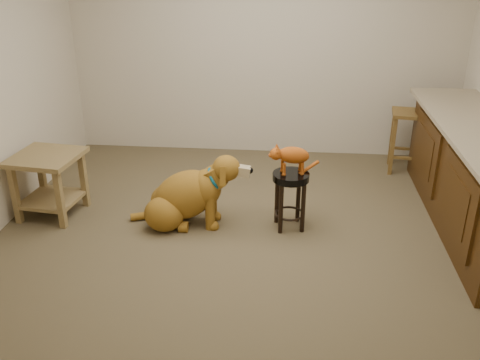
# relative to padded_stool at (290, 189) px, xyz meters

# --- Properties ---
(floor) EXTENTS (4.50, 4.00, 0.01)m
(floor) POSITION_rel_padded_stool_xyz_m (-0.33, -0.11, -0.38)
(floor) COLOR brown
(floor) RESTS_ON ground
(room_shell) EXTENTS (4.54, 4.04, 2.62)m
(room_shell) POSITION_rel_padded_stool_xyz_m (-0.33, -0.11, 1.30)
(room_shell) COLOR #C3B69D
(room_shell) RESTS_ON ground
(cabinet_run) EXTENTS (0.70, 2.56, 0.94)m
(cabinet_run) POSITION_rel_padded_stool_xyz_m (1.62, 0.19, 0.06)
(cabinet_run) COLOR #3F250B
(cabinet_run) RESTS_ON ground
(padded_stool) EXTENTS (0.32, 0.32, 0.53)m
(padded_stool) POSITION_rel_padded_stool_xyz_m (0.00, 0.00, 0.00)
(padded_stool) COLOR black
(padded_stool) RESTS_ON ground
(wood_stool) EXTENTS (0.42, 0.42, 0.68)m
(wood_stool) POSITION_rel_padded_stool_xyz_m (1.27, 1.42, -0.02)
(wood_stool) COLOR brown
(wood_stool) RESTS_ON ground
(side_table) EXTENTS (0.64, 0.64, 0.60)m
(side_table) POSITION_rel_padded_stool_xyz_m (-2.23, 0.05, 0.02)
(side_table) COLOR brown
(side_table) RESTS_ON ground
(golden_retriever) EXTENTS (1.14, 0.56, 0.72)m
(golden_retriever) POSITION_rel_padded_stool_xyz_m (-0.93, -0.01, -0.11)
(golden_retriever) COLOR brown
(golden_retriever) RESTS_ON ground
(tabby_kitten) EXTENTS (0.45, 0.25, 0.30)m
(tabby_kitten) POSITION_rel_padded_stool_xyz_m (-0.01, -0.00, 0.32)
(tabby_kitten) COLOR #9E440F
(tabby_kitten) RESTS_ON padded_stool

